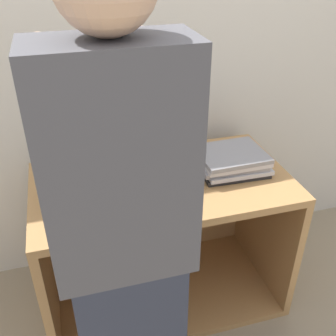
# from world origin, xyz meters

# --- Properties ---
(wall_back) EXTENTS (8.00, 0.05, 2.40)m
(wall_back) POSITION_xyz_m (0.00, 0.75, 1.20)
(wall_back) COLOR beige
(wall_back) RESTS_ON ground_plane
(cart) EXTENTS (1.16, 0.64, 0.73)m
(cart) POSITION_xyz_m (0.00, 0.39, 0.36)
(cart) COLOR #A87A47
(cart) RESTS_ON ground_plane
(laptop_open) EXTENTS (0.30, 0.35, 0.24)m
(laptop_open) POSITION_xyz_m (0.00, 0.38, 0.78)
(laptop_open) COLOR gray
(laptop_open) RESTS_ON cart
(laptop_stack_left) EXTENTS (0.31, 0.26, 0.08)m
(laptop_stack_left) POSITION_xyz_m (-0.33, 0.32, 0.77)
(laptop_stack_left) COLOR #B7B7BC
(laptop_stack_left) RESTS_ON cart
(laptop_stack_right) EXTENTS (0.33, 0.27, 0.10)m
(laptop_stack_right) POSITION_xyz_m (0.33, 0.32, 0.78)
(laptop_stack_right) COLOR #232326
(laptop_stack_right) RESTS_ON cart
(person) EXTENTS (0.40, 0.53, 1.72)m
(person) POSITION_xyz_m (-0.26, -0.23, 0.87)
(person) COLOR #2D3342
(person) RESTS_ON ground_plane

